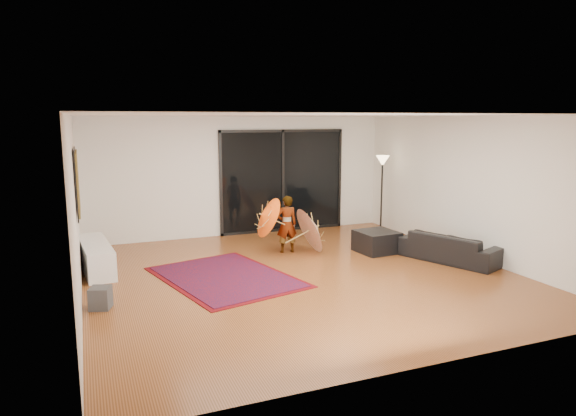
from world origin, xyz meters
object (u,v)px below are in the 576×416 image
ottoman (377,242)px  child (287,224)px  sofa (450,247)px  media_console (96,256)px

ottoman → child: (-1.69, 0.65, 0.36)m
sofa → child: child is taller
ottoman → child: size_ratio=0.65×
media_console → sofa: size_ratio=0.97×
media_console → ottoman: (5.28, -0.77, -0.04)m
ottoman → child: child is taller
sofa → ottoman: size_ratio=2.47×
media_console → ottoman: size_ratio=2.41×
media_console → sofa: (6.20, -1.86, 0.02)m
media_console → sofa: bearing=-21.8°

